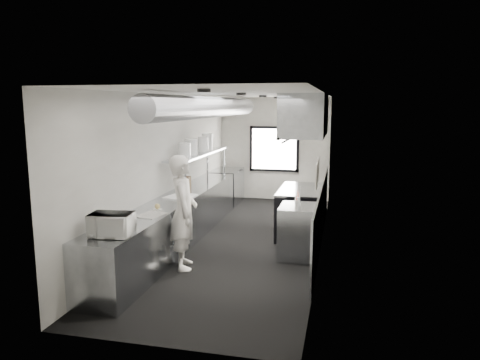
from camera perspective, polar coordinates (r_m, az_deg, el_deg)
The scene contains 35 objects.
floor at distance 8.83m, azimuth 0.30°, elevation -7.64°, with size 3.00×8.00×0.01m, color black.
ceiling at distance 8.44m, azimuth 0.32°, elevation 10.85°, with size 3.00×8.00×0.01m, color silver.
wall_back at distance 12.43m, azimuth 4.35°, elevation 3.94°, with size 3.00×0.02×2.80m, color beige.
wall_front at distance 4.77m, azimuth -10.29°, elevation -5.28°, with size 3.00×0.02×2.80m, color beige.
wall_left at distance 8.96m, azimuth -9.09°, elevation 1.68°, with size 0.02×8.00×2.80m, color beige.
wall_right at distance 8.33m, azimuth 10.44°, elevation 1.04°, with size 0.02×8.00×2.80m, color beige.
wall_cladding at distance 8.78m, azimuth 10.23°, elevation -4.16°, with size 0.03×5.50×1.10m, color gray.
hvac_duct at distance 9.00m, azimuth -3.53°, elevation 9.16°, with size 0.40×0.40×6.40m, color gray.
service_window at distance 12.39m, azimuth 4.33°, elevation 3.92°, with size 1.36×0.05×1.25m.
exhaust_hood at distance 8.96m, azimuth 8.24°, elevation 8.06°, with size 0.81×2.20×0.88m.
prep_counter at distance 8.56m, azimuth -8.00°, elevation -5.14°, with size 0.70×6.00×0.90m, color gray.
pass_shelf at distance 9.77m, azimuth -5.24°, elevation 3.20°, with size 0.45×3.00×0.68m.
range at distance 9.22m, azimuth 7.59°, elevation -3.96°, with size 0.88×1.60×0.94m.
bottle_station at distance 7.86m, azimuth 7.43°, elevation -6.46°, with size 0.65×0.80×0.90m, color gray.
far_work_table at distance 12.01m, azimuth -1.71°, elevation -0.81°, with size 0.70×1.20×0.90m, color gray.
notice_sheet_a at distance 7.11m, azimuth 9.80°, elevation 1.26°, with size 0.02×0.28×0.38m, color beige.
notice_sheet_b at distance 6.77m, azimuth 9.62°, elevation 0.43°, with size 0.02×0.28×0.38m, color beige.
line_cook at distance 7.25m, azimuth -7.16°, elevation -4.04°, with size 0.67×0.44×1.83m, color silver.
microwave at distance 6.16m, azimuth -15.92°, elevation -5.45°, with size 0.51×0.39×0.31m, color white.
deli_tub_a at distance 6.69m, azimuth -15.54°, elevation -5.14°, with size 0.15×0.15×0.10m, color #B2BDAE.
deli_tub_b at distance 6.68m, azimuth -15.31°, elevation -5.15°, with size 0.15×0.15×0.11m, color #B2BDAE.
newspaper at distance 7.19m, azimuth -11.12°, elevation -4.33°, with size 0.35×0.44×0.01m, color white.
small_plate at distance 7.53m, azimuth -10.38°, elevation -3.67°, with size 0.16×0.16×0.01m, color silver.
pastry at distance 7.52m, azimuth -10.40°, elevation -3.29°, with size 0.09×0.09×0.09m, color #E3C677.
cutting_board at distance 8.51m, azimuth -7.57°, elevation -2.05°, with size 0.43×0.58×0.02m, color white.
knife_block at distance 9.35m, azimuth -6.64°, elevation -0.31°, with size 0.10×0.22×0.24m, color #4E381B.
plate_stack_a at distance 9.02m, azimuth -7.00°, elevation 3.78°, with size 0.24×0.24×0.28m, color silver.
plate_stack_b at distance 9.40m, azimuth -6.21°, elevation 4.18°, with size 0.26×0.26×0.34m, color silver.
plate_stack_c at distance 10.04m, azimuth -4.68°, elevation 4.52°, with size 0.23×0.23×0.33m, color silver.
plate_stack_d at distance 10.35m, azimuth -4.16°, elevation 4.83°, with size 0.25×0.25×0.38m, color silver.
squeeze_bottle_a at distance 7.40m, azimuth 7.14°, elevation -3.18°, with size 0.06×0.06×0.17m, color white.
squeeze_bottle_b at distance 7.60m, azimuth 7.17°, elevation -2.83°, with size 0.06×0.06×0.18m, color white.
squeeze_bottle_c at distance 7.72m, azimuth 7.37°, elevation -2.70°, with size 0.05×0.05×0.16m, color white.
squeeze_bottle_d at distance 7.84m, azimuth 7.32°, elevation -2.45°, with size 0.06×0.06×0.18m, color white.
squeeze_bottle_e at distance 8.06m, azimuth 7.28°, elevation -2.16°, with size 0.06×0.06×0.17m, color white.
Camera 1 is at (1.84, -8.23, 2.61)m, focal length 33.79 mm.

